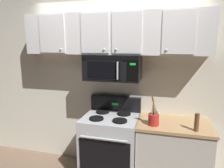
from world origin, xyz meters
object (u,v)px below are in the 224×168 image
stove_range (111,145)px  over_range_microwave (113,67)px  pepper_mill (197,122)px  utensil_crock_red (154,118)px  salt_shaker (158,115)px

stove_range → over_range_microwave: (-0.00, 0.12, 1.11)m
stove_range → pepper_mill: size_ratio=5.22×
stove_range → utensil_crock_red: size_ratio=2.97×
stove_range → salt_shaker: (0.63, 0.09, 0.49)m
stove_range → salt_shaker: 0.80m
salt_shaker → pepper_mill: 0.53m
over_range_microwave → pepper_mill: (1.08, -0.32, -0.57)m
utensil_crock_red → stove_range: bearing=165.9°
over_range_microwave → utensil_crock_red: over_range_microwave is taller
salt_shaker → pepper_mill: (0.44, -0.29, 0.05)m
stove_range → salt_shaker: stove_range is taller
stove_range → salt_shaker: bearing=7.8°
utensil_crock_red → pepper_mill: utensil_crock_red is taller
utensil_crock_red → salt_shaker: bearing=79.2°
pepper_mill → utensil_crock_red: bearing=173.5°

